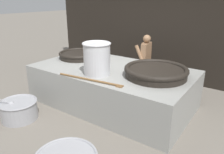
{
  "coord_description": "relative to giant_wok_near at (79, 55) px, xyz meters",
  "views": [
    {
      "loc": [
        2.68,
        -3.86,
        2.37
      ],
      "look_at": [
        0.0,
        0.0,
        0.65
      ],
      "focal_mm": 35.0,
      "sensor_mm": 36.0,
      "label": 1
    }
  ],
  "objects": [
    {
      "name": "stirring_paddle",
      "position": [
        1.37,
        -1.11,
        -0.07
      ],
      "size": [
        1.42,
        0.23,
        0.04
      ],
      "rotation": [
        0.0,
        0.0,
        0.11
      ],
      "color": "brown",
      "rests_on": "hearth_platform"
    },
    {
      "name": "prep_bowl_vegetables",
      "position": [
        0.07,
        -1.91,
        -0.74
      ],
      "size": [
        0.75,
        0.87,
        0.69
      ],
      "color": "#9E9EA3",
      "rests_on": "ground_plane"
    },
    {
      "name": "back_wall",
      "position": [
        1.22,
        2.16,
        0.68
      ],
      "size": [
        7.38,
        0.24,
        3.27
      ],
      "primitive_type": "cube",
      "color": "black",
      "rests_on": "ground_plane"
    },
    {
      "name": "giant_wok_far",
      "position": [
        2.26,
        -0.17,
        0.02
      ],
      "size": [
        1.28,
        1.28,
        0.2
      ],
      "color": "black",
      "rests_on": "hearth_platform"
    },
    {
      "name": "cook",
      "position": [
        1.43,
        1.05,
        -0.16
      ],
      "size": [
        0.36,
        0.55,
        1.47
      ],
      "rotation": [
        0.0,
        0.0,
        3.23
      ],
      "color": "#8C6647",
      "rests_on": "ground_plane"
    },
    {
      "name": "ground_plane",
      "position": [
        1.22,
        -0.22,
        -0.95
      ],
      "size": [
        60.0,
        60.0,
        0.0
      ],
      "primitive_type": "plane",
      "color": "slate"
    },
    {
      "name": "hearth_platform",
      "position": [
        1.22,
        -0.22,
        -0.52
      ],
      "size": [
        3.57,
        1.99,
        0.86
      ],
      "color": "gray",
      "rests_on": "ground_plane"
    },
    {
      "name": "stock_pot",
      "position": [
        1.21,
        -0.73,
        0.25
      ],
      "size": [
        0.58,
        0.58,
        0.66
      ],
      "color": "silver",
      "rests_on": "hearth_platform"
    },
    {
      "name": "giant_wok_near",
      "position": [
        0.0,
        0.0,
        0.0
      ],
      "size": [
        1.02,
        1.02,
        0.17
      ],
      "color": "black",
      "rests_on": "hearth_platform"
    }
  ]
}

